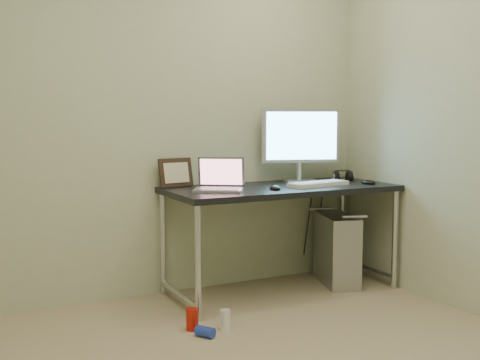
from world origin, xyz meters
name	(u,v)px	position (x,y,z in m)	size (l,w,h in m)	color
wall_back	(135,114)	(0.00, 1.75, 1.25)	(3.50, 0.02, 2.50)	beige
desk	(281,197)	(0.93, 1.40, 0.67)	(1.60, 0.70, 0.75)	black
tower_computer	(337,249)	(1.41, 1.39, 0.26)	(0.35, 0.53, 0.54)	#B3B3B7
cable_a	(308,224)	(1.36, 1.70, 0.40)	(0.01, 0.01, 0.70)	black
cable_b	(319,226)	(1.45, 1.68, 0.38)	(0.01, 0.01, 0.72)	black
can_red	(192,319)	(0.07, 0.96, 0.06)	(0.07, 0.07, 0.13)	red
can_white	(225,320)	(0.25, 0.89, 0.06)	(0.06, 0.06, 0.12)	white
can_blue	(205,332)	(0.10, 0.82, 0.03)	(0.06, 0.06, 0.11)	#263EBE
laptop	(220,183)	(0.45, 1.38, 0.80)	(0.40, 0.38, 0.22)	silver
monitor	(300,139)	(1.19, 1.57, 1.07)	(0.56, 0.23, 0.54)	silver
keyboard	(318,184)	(1.17, 1.30, 0.76)	(0.46, 0.15, 0.03)	white
mouse_right	(368,181)	(1.56, 1.23, 0.77)	(0.07, 0.12, 0.04)	black
mouse_left	(275,187)	(0.79, 1.24, 0.77)	(0.07, 0.11, 0.04)	black
headphones	(343,177)	(1.54, 1.51, 0.78)	(0.17, 0.10, 0.10)	black
picture_frame	(176,173)	(0.26, 1.69, 0.85)	(0.25, 0.03, 0.20)	black
webcam	(220,174)	(0.57, 1.64, 0.83)	(0.04, 0.03, 0.11)	silver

